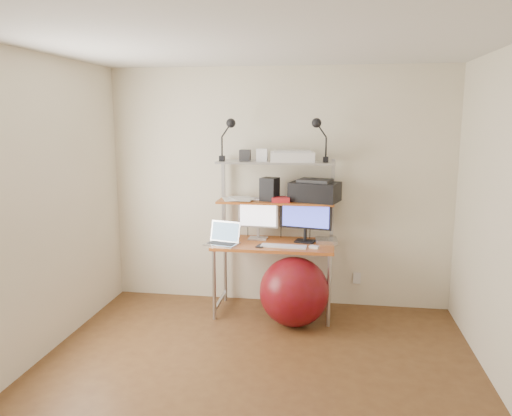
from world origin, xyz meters
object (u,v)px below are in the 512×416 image
(monitor_silver, at_px, (258,215))
(exercise_ball, at_px, (294,292))
(laptop, at_px, (224,239))
(printer, at_px, (315,191))
(monitor_black, at_px, (306,216))

(monitor_silver, height_order, exercise_ball, monitor_silver)
(laptop, xyz_separation_m, printer, (0.89, 0.26, 0.47))
(monitor_silver, distance_m, printer, 0.64)
(monitor_black, relative_size, printer, 0.99)
(monitor_black, height_order, laptop, monitor_black)
(laptop, height_order, printer, printer)
(monitor_black, height_order, printer, printer)
(monitor_silver, height_order, laptop, monitor_silver)
(monitor_silver, xyz_separation_m, printer, (0.58, -0.00, 0.27))
(printer, bearing_deg, monitor_black, -134.77)
(monitor_silver, relative_size, exercise_ball, 0.69)
(printer, bearing_deg, monitor_silver, -163.96)
(monitor_black, relative_size, laptop, 1.46)
(printer, bearing_deg, exercise_ball, -95.17)
(monitor_silver, xyz_separation_m, exercise_ball, (0.41, -0.42, -0.65))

